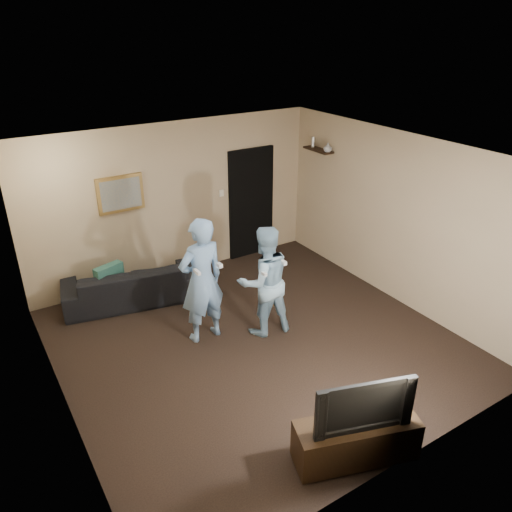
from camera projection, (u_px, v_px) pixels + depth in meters
ground at (256, 342)px, 6.87m from camera, size 5.00×5.00×0.00m
ceiling at (256, 156)px, 5.74m from camera, size 5.00×5.00×0.04m
wall_back at (175, 201)px, 8.21m from camera, size 5.00×0.04×2.60m
wall_front at (407, 362)px, 4.40m from camera, size 5.00×0.04×2.60m
wall_left at (50, 314)px, 5.10m from camera, size 0.04×5.00×2.60m
wall_right at (396, 219)px, 7.51m from camera, size 0.04×5.00×2.60m
sofa at (131, 284)px, 7.75m from camera, size 2.17×1.21×0.60m
throw_pillow at (110, 279)px, 7.52m from camera, size 0.47×0.26×0.44m
painting_frame at (120, 194)px, 7.63m from camera, size 0.72×0.05×0.57m
painting_canvas at (121, 194)px, 7.61m from camera, size 0.62×0.01×0.47m
doorway at (251, 203)px, 9.01m from camera, size 0.90×0.06×2.00m
light_switch at (221, 193)px, 8.60m from camera, size 0.08×0.02×0.12m
wall_shelf at (318, 150)px, 8.53m from camera, size 0.20×0.60×0.03m
shelf_vase at (328, 147)px, 8.30m from camera, size 0.16×0.16×0.15m
shelf_figurine at (313, 142)px, 8.60m from camera, size 0.06×0.06×0.18m
tv_console at (356, 440)px, 4.96m from camera, size 1.30×0.77×0.44m
television at (361, 401)px, 4.74m from camera, size 0.98×0.44×0.57m
wii_player_left at (202, 281)px, 6.61m from camera, size 0.67×0.52×1.78m
wii_player_right at (264, 281)px, 6.79m from camera, size 0.84×0.70×1.59m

